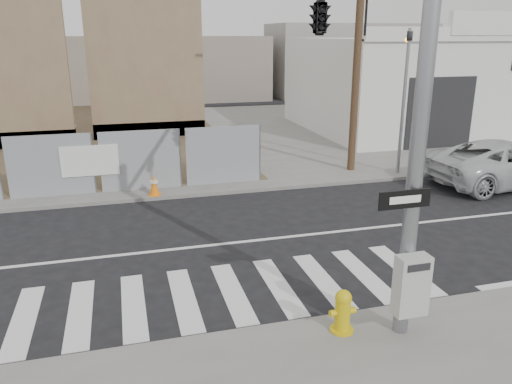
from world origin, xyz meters
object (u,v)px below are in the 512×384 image
object	(u,v)px
signal_pole	(346,51)
suv	(507,163)
traffic_cone_d	(154,185)
fire_hydrant	(343,311)
auto_shop	(418,84)

from	to	relation	value
signal_pole	suv	world-z (taller)	signal_pole
signal_pole	traffic_cone_d	distance (m)	8.40
fire_hydrant	suv	bearing A→B (deg)	32.26
traffic_cone_d	auto_shop	bearing A→B (deg)	30.14
signal_pole	fire_hydrant	xyz separation A→B (m)	(-0.99, -2.50, -4.27)
signal_pole	suv	xyz separation A→B (m)	(8.54, 4.59, -3.99)
signal_pole	auto_shop	size ratio (longest dim) A/B	0.58
signal_pole	traffic_cone_d	size ratio (longest dim) A/B	10.02
suv	traffic_cone_d	world-z (taller)	suv
signal_pole	auto_shop	world-z (taller)	signal_pole
auto_shop	fire_hydrant	bearing A→B (deg)	-125.51
signal_pole	fire_hydrant	bearing A→B (deg)	-111.66
auto_shop	fire_hydrant	distance (m)	21.61
auto_shop	traffic_cone_d	world-z (taller)	auto_shop
fire_hydrant	traffic_cone_d	bearing A→B (deg)	101.91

